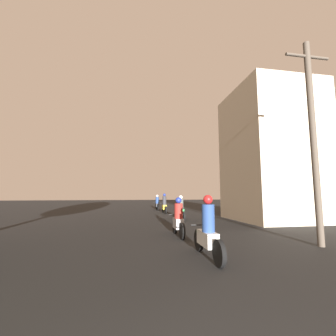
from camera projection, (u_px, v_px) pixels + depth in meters
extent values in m
cylinder|color=black|center=(199.00, 240.00, 6.40)|extent=(0.10, 0.60, 0.60)
cylinder|color=black|center=(219.00, 253.00, 4.96)|extent=(0.10, 0.60, 0.60)
cube|color=silver|center=(207.00, 239.00, 5.70)|extent=(0.30, 0.88, 0.36)
cylinder|color=black|center=(201.00, 225.00, 6.20)|extent=(0.60, 0.04, 0.04)
cylinder|color=navy|center=(208.00, 218.00, 5.67)|extent=(0.32, 0.32, 0.69)
sphere|color=#A51919|center=(208.00, 200.00, 5.73)|extent=(0.24, 0.24, 0.24)
cylinder|color=black|center=(175.00, 226.00, 9.23)|extent=(0.10, 0.58, 0.58)
cylinder|color=black|center=(182.00, 231.00, 7.96)|extent=(0.10, 0.58, 0.58)
cube|color=#ADADB2|center=(178.00, 223.00, 8.62)|extent=(0.30, 0.72, 0.38)
cylinder|color=black|center=(176.00, 215.00, 9.06)|extent=(0.60, 0.04, 0.04)
cylinder|color=maroon|center=(179.00, 211.00, 8.60)|extent=(0.32, 0.32, 0.57)
sphere|color=navy|center=(178.00, 200.00, 8.65)|extent=(0.24, 0.24, 0.24)
cylinder|color=black|center=(178.00, 214.00, 14.72)|extent=(0.10, 0.58, 0.58)
cylinder|color=black|center=(183.00, 216.00, 13.26)|extent=(0.10, 0.58, 0.58)
cube|color=#1E6B33|center=(181.00, 212.00, 14.01)|extent=(0.30, 0.80, 0.39)
cylinder|color=black|center=(179.00, 207.00, 14.52)|extent=(0.60, 0.04, 0.04)
cylinder|color=#4C514C|center=(181.00, 204.00, 13.99)|extent=(0.32, 0.32, 0.59)
sphere|color=silver|center=(181.00, 197.00, 14.04)|extent=(0.24, 0.24, 0.24)
cylinder|color=black|center=(163.00, 209.00, 19.59)|extent=(0.10, 0.61, 0.61)
cylinder|color=black|center=(166.00, 210.00, 18.13)|extent=(0.10, 0.61, 0.61)
cube|color=gold|center=(164.00, 207.00, 18.88)|extent=(0.30, 0.70, 0.38)
cylinder|color=black|center=(163.00, 203.00, 19.38)|extent=(0.60, 0.04, 0.04)
cylinder|color=#2D2D33|center=(164.00, 201.00, 18.87)|extent=(0.32, 0.32, 0.72)
sphere|color=navy|center=(164.00, 195.00, 18.93)|extent=(0.24, 0.24, 0.24)
cylinder|color=black|center=(156.00, 206.00, 23.15)|extent=(0.10, 0.61, 0.61)
cylinder|color=black|center=(158.00, 207.00, 21.89)|extent=(0.10, 0.61, 0.61)
cube|color=black|center=(157.00, 205.00, 22.54)|extent=(0.30, 0.78, 0.34)
cylinder|color=black|center=(157.00, 202.00, 22.98)|extent=(0.60, 0.04, 0.04)
cylinder|color=navy|center=(157.00, 200.00, 22.52)|extent=(0.32, 0.32, 0.63)
sphere|color=silver|center=(157.00, 196.00, 22.57)|extent=(0.24, 0.24, 0.24)
cube|color=beige|center=(271.00, 155.00, 14.13)|extent=(4.68, 5.13, 8.14)
cylinder|color=#4C4238|center=(313.00, 139.00, 7.25)|extent=(0.20, 0.20, 6.72)
cylinder|color=#4C4238|center=(307.00, 57.00, 7.58)|extent=(1.60, 0.10, 0.10)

